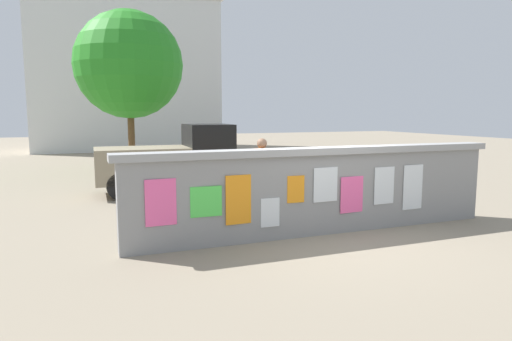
% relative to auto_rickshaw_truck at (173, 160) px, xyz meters
% --- Properties ---
extents(ground, '(60.00, 60.00, 0.00)m').
position_rel_auto_rickshaw_truck_xyz_m(ground, '(1.69, 2.84, -0.90)').
color(ground, gray).
extents(poster_wall, '(7.25, 0.42, 1.56)m').
position_rel_auto_rickshaw_truck_xyz_m(poster_wall, '(1.69, -5.16, -0.10)').
color(poster_wall, gray).
rests_on(poster_wall, ground).
extents(auto_rickshaw_truck, '(3.63, 1.58, 1.85)m').
position_rel_auto_rickshaw_truck_xyz_m(auto_rickshaw_truck, '(0.00, 0.00, 0.00)').
color(auto_rickshaw_truck, black).
rests_on(auto_rickshaw_truck, ground).
extents(motorcycle, '(1.90, 0.56, 0.87)m').
position_rel_auto_rickshaw_truck_xyz_m(motorcycle, '(3.18, -3.46, -0.44)').
color(motorcycle, black).
rests_on(motorcycle, ground).
extents(bicycle_near, '(1.71, 0.44, 0.95)m').
position_rel_auto_rickshaw_truck_xyz_m(bicycle_near, '(0.14, -4.10, -0.54)').
color(bicycle_near, black).
rests_on(bicycle_near, ground).
extents(person_walking, '(0.46, 0.46, 1.62)m').
position_rel_auto_rickshaw_truck_xyz_m(person_walking, '(1.33, -3.18, 0.09)').
color(person_walking, '#BF6626').
rests_on(person_walking, ground).
extents(tree_roadside, '(3.87, 3.87, 5.82)m').
position_rel_auto_rickshaw_truck_xyz_m(tree_roadside, '(-0.56, 4.99, 2.98)').
color(tree_roadside, brown).
rests_on(tree_roadside, ground).
extents(building_background, '(10.76, 5.16, 9.14)m').
position_rel_auto_rickshaw_truck_xyz_m(building_background, '(0.40, 16.24, 3.69)').
color(building_background, silver).
rests_on(building_background, ground).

